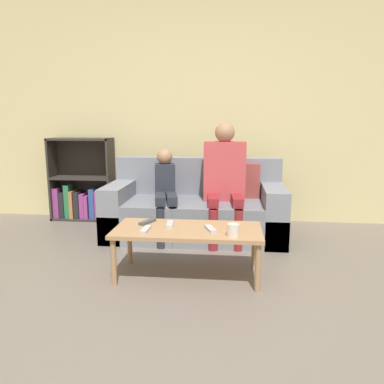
{
  "coord_description": "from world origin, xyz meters",
  "views": [
    {
      "loc": [
        0.43,
        -1.83,
        1.18
      ],
      "look_at": [
        0.09,
        1.4,
        0.56
      ],
      "focal_mm": 35.0,
      "sensor_mm": 36.0,
      "label": 1
    }
  ],
  "objects_px": {
    "tv_remote_0": "(210,229)",
    "tv_remote_2": "(147,222)",
    "person_child": "(165,190)",
    "tv_remote_3": "(146,230)",
    "tv_remote_1": "(170,224)",
    "couch": "(196,210)",
    "coffee_table": "(188,233)",
    "person_adult": "(224,174)",
    "bookshelf": "(83,190)",
    "cup_near": "(233,230)"
  },
  "relations": [
    {
      "from": "tv_remote_0",
      "to": "tv_remote_2",
      "type": "distance_m",
      "value": 0.53
    },
    {
      "from": "person_child",
      "to": "tv_remote_0",
      "type": "bearing_deg",
      "value": -74.33
    },
    {
      "from": "tv_remote_3",
      "to": "tv_remote_1",
      "type": "bearing_deg",
      "value": 49.13
    },
    {
      "from": "couch",
      "to": "tv_remote_1",
      "type": "relative_size",
      "value": 10.32
    },
    {
      "from": "coffee_table",
      "to": "tv_remote_0",
      "type": "distance_m",
      "value": 0.18
    },
    {
      "from": "person_adult",
      "to": "bookshelf",
      "type": "bearing_deg",
      "value": 157.18
    },
    {
      "from": "person_adult",
      "to": "tv_remote_3",
      "type": "relative_size",
      "value": 6.78
    },
    {
      "from": "couch",
      "to": "cup_near",
      "type": "height_order",
      "value": "couch"
    },
    {
      "from": "person_child",
      "to": "person_adult",
      "type": "bearing_deg",
      "value": -5.81
    },
    {
      "from": "tv_remote_0",
      "to": "tv_remote_1",
      "type": "bearing_deg",
      "value": 143.19
    },
    {
      "from": "couch",
      "to": "person_child",
      "type": "xyz_separation_m",
      "value": [
        -0.3,
        -0.13,
        0.23
      ]
    },
    {
      "from": "bookshelf",
      "to": "person_child",
      "type": "xyz_separation_m",
      "value": [
        1.13,
        -0.65,
        0.14
      ]
    },
    {
      "from": "coffee_table",
      "to": "cup_near",
      "type": "xyz_separation_m",
      "value": [
        0.34,
        -0.16,
        0.08
      ]
    },
    {
      "from": "person_child",
      "to": "tv_remote_3",
      "type": "height_order",
      "value": "person_child"
    },
    {
      "from": "bookshelf",
      "to": "cup_near",
      "type": "bearing_deg",
      "value": -44.07
    },
    {
      "from": "person_adult",
      "to": "cup_near",
      "type": "height_order",
      "value": "person_adult"
    },
    {
      "from": "bookshelf",
      "to": "cup_near",
      "type": "distance_m",
      "value": 2.52
    },
    {
      "from": "tv_remote_2",
      "to": "tv_remote_3",
      "type": "relative_size",
      "value": 1.01
    },
    {
      "from": "tv_remote_1",
      "to": "tv_remote_2",
      "type": "bearing_deg",
      "value": 158.84
    },
    {
      "from": "person_adult",
      "to": "tv_remote_1",
      "type": "relative_size",
      "value": 6.69
    },
    {
      "from": "couch",
      "to": "bookshelf",
      "type": "xyz_separation_m",
      "value": [
        -1.43,
        0.52,
        0.09
      ]
    },
    {
      "from": "cup_near",
      "to": "tv_remote_1",
      "type": "bearing_deg",
      "value": 155.7
    },
    {
      "from": "couch",
      "to": "cup_near",
      "type": "distance_m",
      "value": 1.3
    },
    {
      "from": "tv_remote_0",
      "to": "tv_remote_3",
      "type": "distance_m",
      "value": 0.48
    },
    {
      "from": "person_adult",
      "to": "tv_remote_0",
      "type": "xyz_separation_m",
      "value": [
        -0.08,
        -1.04,
        -0.26
      ]
    },
    {
      "from": "tv_remote_1",
      "to": "tv_remote_3",
      "type": "bearing_deg",
      "value": -139.49
    },
    {
      "from": "cup_near",
      "to": "tv_remote_1",
      "type": "distance_m",
      "value": 0.54
    },
    {
      "from": "person_adult",
      "to": "couch",
      "type": "bearing_deg",
      "value": 163.17
    },
    {
      "from": "person_adult",
      "to": "tv_remote_3",
      "type": "height_order",
      "value": "person_adult"
    },
    {
      "from": "tv_remote_0",
      "to": "tv_remote_1",
      "type": "distance_m",
      "value": 0.33
    },
    {
      "from": "tv_remote_2",
      "to": "coffee_table",
      "type": "bearing_deg",
      "value": 6.56
    },
    {
      "from": "person_child",
      "to": "tv_remote_3",
      "type": "xyz_separation_m",
      "value": [
        0.04,
        -1.05,
        -0.1
      ]
    },
    {
      "from": "tv_remote_2",
      "to": "person_adult",
      "type": "bearing_deg",
      "value": 81.66
    },
    {
      "from": "bookshelf",
      "to": "tv_remote_0",
      "type": "bearing_deg",
      "value": -44.73
    },
    {
      "from": "couch",
      "to": "person_adult",
      "type": "bearing_deg",
      "value": -12.84
    },
    {
      "from": "tv_remote_0",
      "to": "tv_remote_3",
      "type": "height_order",
      "value": "same"
    },
    {
      "from": "coffee_table",
      "to": "tv_remote_1",
      "type": "height_order",
      "value": "tv_remote_1"
    },
    {
      "from": "coffee_table",
      "to": "person_child",
      "type": "distance_m",
      "value": 1.01
    },
    {
      "from": "cup_near",
      "to": "tv_remote_3",
      "type": "bearing_deg",
      "value": 174.99
    },
    {
      "from": "tv_remote_1",
      "to": "coffee_table",
      "type": "bearing_deg",
      "value": -29.07
    },
    {
      "from": "tv_remote_3",
      "to": "tv_remote_2",
      "type": "bearing_deg",
      "value": 101.5
    },
    {
      "from": "tv_remote_1",
      "to": "tv_remote_3",
      "type": "xyz_separation_m",
      "value": [
        -0.15,
        -0.16,
        0.0
      ]
    },
    {
      "from": "couch",
      "to": "tv_remote_1",
      "type": "height_order",
      "value": "couch"
    },
    {
      "from": "bookshelf",
      "to": "cup_near",
      "type": "height_order",
      "value": "bookshelf"
    },
    {
      "from": "person_child",
      "to": "tv_remote_2",
      "type": "relative_size",
      "value": 5.16
    },
    {
      "from": "couch",
      "to": "tv_remote_3",
      "type": "xyz_separation_m",
      "value": [
        -0.27,
        -1.17,
        0.13
      ]
    },
    {
      "from": "coffee_table",
      "to": "tv_remote_3",
      "type": "distance_m",
      "value": 0.32
    },
    {
      "from": "person_child",
      "to": "tv_remote_2",
      "type": "bearing_deg",
      "value": -101.82
    },
    {
      "from": "coffee_table",
      "to": "tv_remote_3",
      "type": "xyz_separation_m",
      "value": [
        -0.3,
        -0.1,
        0.05
      ]
    },
    {
      "from": "couch",
      "to": "tv_remote_0",
      "type": "xyz_separation_m",
      "value": [
        0.21,
        -1.1,
        0.13
      ]
    }
  ]
}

